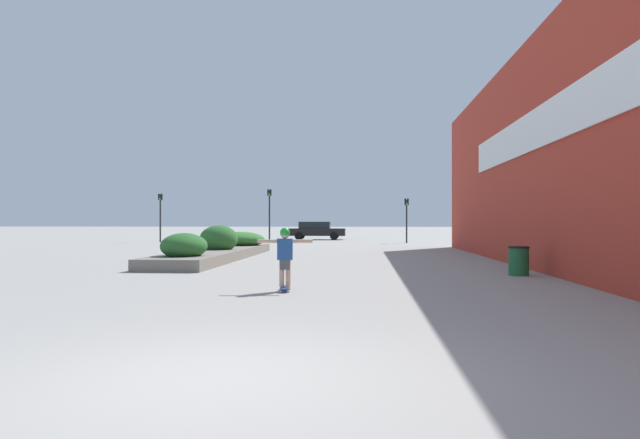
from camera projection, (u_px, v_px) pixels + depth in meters
The scene contains 11 objects.
ground_plane at pixel (213, 378), 5.41m from camera, with size 300.00×300.00×0.00m, color gray.
building_wall_right at pixel (557, 146), 15.91m from camera, with size 0.67×34.09×7.18m.
planter_box at pixel (220, 248), 23.01m from camera, with size 2.32×12.32×1.34m.
skateboard at pixel (285, 288), 12.16m from camera, with size 0.26×0.73×0.09m.
skateboarder at pixel (285, 251), 12.17m from camera, with size 1.18×0.22×1.26m.
trash_bin at pixel (519, 261), 15.68m from camera, with size 0.57×0.57×0.80m.
car_leftmost at pixel (504, 230), 44.49m from camera, with size 4.07×1.84×1.49m.
car_center_left at pixel (316, 230), 46.40m from camera, with size 4.57×1.90×1.46m.
traffic_light_left at pixel (269, 207), 40.17m from camera, with size 0.28×0.30×3.75m.
traffic_light_right at pixel (407, 212), 39.16m from camera, with size 0.28×0.30×3.06m.
traffic_light_far_left at pixel (160, 209), 40.89m from camera, with size 0.28×0.30×3.47m.
Camera 1 is at (1.43, -5.32, 1.49)m, focal length 32.00 mm.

